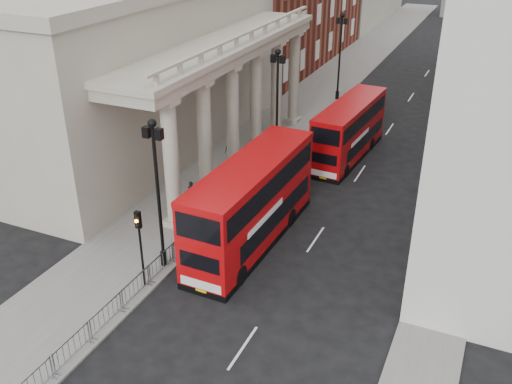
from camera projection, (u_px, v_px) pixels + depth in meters
ground at (130, 312)px, 27.46m from camera, size 260.00×260.00×0.00m
sidewalk_west at (293, 114)px, 52.94m from camera, size 6.00×140.00×0.12m
sidewalk_east at (480, 142)px, 46.93m from camera, size 3.00×140.00×0.12m
kerb at (323, 119)px, 51.86m from camera, size 0.20×140.00×0.14m
portico_building at (147, 74)px, 43.21m from camera, size 9.00×28.00×12.00m
lamp_post_south at (157, 185)px, 28.71m from camera, size 1.05×0.44×8.32m
lamp_post_mid at (277, 97)px, 41.73m from camera, size 1.05×0.44×8.32m
lamp_post_north at (340, 51)px, 54.75m from camera, size 1.05×0.44×8.32m
traffic_light at (139, 235)px, 27.85m from camera, size 0.28×0.33×4.30m
crowd_barriers at (149, 275)px, 29.10m from camera, size 0.50×18.75×1.10m
bus_near at (252, 202)px, 32.03m from camera, size 3.12×11.71×5.02m
bus_far at (349, 129)px, 43.21m from camera, size 3.13×10.26×4.37m
pedestrian_a at (192, 194)px, 36.59m from camera, size 0.71×0.61×1.65m
pedestrian_b at (205, 172)px, 39.22m from camera, size 1.16×1.08×1.90m
pedestrian_c at (231, 150)px, 42.92m from camera, size 0.95×0.71×1.77m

